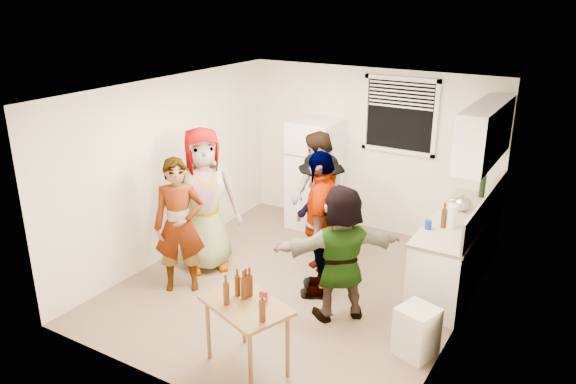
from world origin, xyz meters
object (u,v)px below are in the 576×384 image
Objects in this scene: guest_stripe at (184,287)px; guest_back_left at (316,254)px; guest_grey at (208,266)px; guest_orange at (339,315)px; wine_bottle at (481,197)px; blue_cup at (428,229)px; red_cup at (264,301)px; beer_bottle_counter at (443,227)px; trash_bin at (416,333)px; serving_table at (248,367)px; beer_bottle_table at (238,295)px; refrigerator at (315,174)px; guest_back_right at (319,268)px; guest_black at (319,292)px; kettle at (461,211)px.

guest_stripe is 0.96× the size of guest_back_left.
guest_grey is 1.22× the size of guest_orange.
wine_bottle reaches higher than guest_orange.
blue_cup is 3.12m from guest_stripe.
red_cup is at bearing -60.35° from guest_stripe.
trash_bin is at bearing -82.51° from beer_bottle_counter.
blue_cup is 1.38m from trash_bin.
serving_table is at bearing -37.05° from guest_back_left.
trash_bin is 0.62× the size of serving_table.
guest_grey is (-1.71, 1.51, 0.00)m from serving_table.
beer_bottle_counter is at bearing -32.25° from guest_grey.
beer_bottle_table is (-1.51, -3.60, -0.17)m from wine_bottle.
refrigerator is 1.04× the size of guest_back_right.
wine_bottle is at bearing 83.45° from beer_bottle_counter.
serving_table is (1.15, -3.54, -0.85)m from refrigerator.
guest_black is at bearing -153.69° from blue_cup.
kettle is 0.15× the size of guest_stripe.
refrigerator reaches higher than guest_back_right.
guest_black is at bearing 92.68° from serving_table.
serving_table is 0.54× the size of guest_orange.
red_cup is (-0.94, -2.12, -0.17)m from blue_cup.
kettle is 0.48× the size of trash_bin.
kettle reaches higher than guest_back_right.
wine_bottle is 0.16× the size of guest_grey.
trash_bin is 0.30× the size of guest_back_left.
kettle is 2.10m from guest_black.
red_cup is (1.27, -3.41, -0.12)m from refrigerator.
guest_black reaches higher than guest_stripe.
red_cup is at bearing -33.87° from guest_back_left.
beer_bottle_counter is 1.07× the size of beer_bottle_table.
guest_grey reaches higher than guest_stripe.
kettle is 1.13× the size of beer_bottle_counter.
guest_back_left reaches higher than guest_black.
guest_grey is (-3.06, -2.18, -0.90)m from wine_bottle.
kettle is 0.66m from beer_bottle_counter.
guest_back_right is at bearing -16.98° from guest_back_left.
wine_bottle is at bearing 3.40° from refrigerator.
blue_cup is 1.69m from guest_back_right.
kettle is at bearing 114.96° from guest_black.
blue_cup is at bearing -169.05° from guest_orange.
guest_grey is 1.06× the size of guest_black.
blue_cup reaches higher than guest_stripe.
beer_bottle_counter reaches higher than blue_cup.
serving_table is at bearing -115.19° from blue_cup.
red_cup is at bearing 8.29° from beer_bottle_table.
beer_bottle_counter reaches higher than guest_back_left.
guest_stripe is at bearing -80.63° from guest_back_left.
trash_bin is (0.02, -2.62, -0.65)m from wine_bottle.
red_cup is 0.07× the size of guest_stripe.
beer_bottle_counter reaches higher than serving_table.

